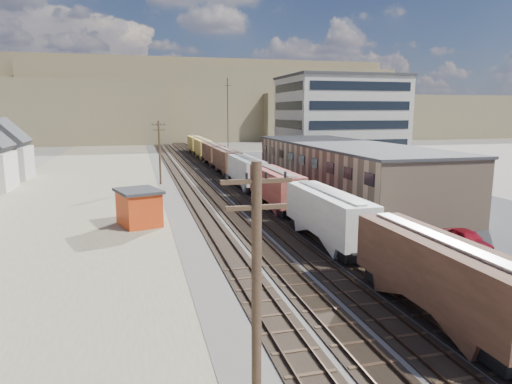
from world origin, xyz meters
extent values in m
plane|color=#6B6356|center=(0.00, 0.00, 0.00)|extent=(300.00, 300.00, 0.00)
cube|color=#4C4742|center=(0.00, 50.00, 0.03)|extent=(18.00, 200.00, 0.06)
cube|color=#7A7154|center=(-20.00, 40.00, 0.01)|extent=(24.00, 180.00, 0.03)
cube|color=#232326|center=(22.00, 35.00, 0.02)|extent=(26.00, 120.00, 0.04)
cube|color=black|center=(-5.00, 50.00, 0.10)|extent=(2.60, 200.00, 0.08)
cube|color=#38281E|center=(-5.72, 50.00, 0.22)|extent=(0.08, 200.00, 0.16)
cube|color=#38281E|center=(-4.28, 50.00, 0.22)|extent=(0.08, 200.00, 0.16)
cube|color=black|center=(-2.00, 50.00, 0.10)|extent=(2.60, 200.00, 0.08)
cube|color=#38281E|center=(-2.72, 50.00, 0.22)|extent=(0.08, 200.00, 0.16)
cube|color=#38281E|center=(-1.28, 50.00, 0.22)|extent=(0.08, 200.00, 0.16)
cube|color=black|center=(1.00, 50.00, 0.10)|extent=(2.60, 200.00, 0.08)
cube|color=#38281E|center=(0.28, 50.00, 0.22)|extent=(0.08, 200.00, 0.16)
cube|color=#38281E|center=(1.72, 50.00, 0.22)|extent=(0.08, 200.00, 0.16)
cube|color=black|center=(3.80, 50.00, 0.10)|extent=(2.60, 200.00, 0.08)
cube|color=#38281E|center=(3.08, 50.00, 0.22)|extent=(0.08, 200.00, 0.16)
cube|color=#38281E|center=(4.52, 50.00, 0.22)|extent=(0.08, 200.00, 0.16)
cube|color=black|center=(3.80, -15.61, 0.75)|extent=(2.20, 2.20, 0.90)
cube|color=black|center=(3.80, -5.46, 0.75)|extent=(2.20, 2.20, 0.90)
cube|color=#442C1D|center=(3.80, -10.53, 2.90)|extent=(3.00, 13.34, 3.40)
cube|color=#B7B7B2|center=(3.80, -10.53, 4.68)|extent=(0.90, 12.33, 0.16)
cube|color=black|center=(3.80, -0.41, 0.75)|extent=(2.20, 2.20, 0.90)
cube|color=black|center=(3.80, 9.74, 0.75)|extent=(2.20, 2.20, 0.90)
cube|color=beige|center=(3.80, 4.67, 2.90)|extent=(3.00, 13.34, 3.40)
cube|color=#B7B7B2|center=(3.80, 4.67, 4.68)|extent=(0.90, 12.32, 0.16)
cube|color=black|center=(3.80, 14.79, 0.75)|extent=(2.20, 2.20, 0.90)
cube|color=black|center=(3.80, 24.94, 0.75)|extent=(2.20, 2.20, 0.90)
cube|color=maroon|center=(3.80, 19.87, 2.90)|extent=(3.00, 13.34, 3.40)
cube|color=#B7B7B2|center=(3.80, 19.87, 4.68)|extent=(0.90, 12.33, 0.16)
cube|color=black|center=(3.80, 29.99, 0.75)|extent=(2.20, 2.20, 0.90)
cube|color=black|center=(3.80, 40.14, 0.75)|extent=(2.20, 2.20, 0.90)
cube|color=beige|center=(3.80, 35.07, 2.90)|extent=(3.00, 13.34, 3.40)
cube|color=#B7B7B2|center=(3.80, 35.07, 4.68)|extent=(0.90, 12.33, 0.16)
cube|color=black|center=(3.80, 45.19, 0.75)|extent=(2.20, 2.20, 0.90)
cube|color=black|center=(3.80, 55.34, 0.75)|extent=(2.20, 2.20, 0.90)
cube|color=#442C1D|center=(3.80, 50.27, 2.90)|extent=(3.00, 13.34, 3.40)
cube|color=#B7B7B2|center=(3.80, 50.27, 4.68)|extent=(0.90, 12.33, 0.16)
cube|color=black|center=(3.80, 60.39, 0.75)|extent=(2.20, 2.20, 0.90)
cube|color=black|center=(3.80, 70.54, 0.75)|extent=(2.20, 2.20, 0.90)
cube|color=#442C1D|center=(3.80, 65.47, 2.90)|extent=(3.00, 13.34, 3.40)
cube|color=#B7B7B2|center=(3.80, 65.47, 4.68)|extent=(0.90, 12.32, 0.16)
cube|color=black|center=(3.80, 75.59, 0.75)|extent=(2.20, 2.20, 0.90)
cube|color=black|center=(3.80, 85.74, 0.75)|extent=(2.20, 2.20, 0.90)
cube|color=gold|center=(3.80, 80.67, 2.90)|extent=(3.00, 13.34, 3.40)
cube|color=#B7B7B2|center=(3.80, 80.67, 4.68)|extent=(0.90, 12.32, 0.16)
cube|color=black|center=(3.80, 90.79, 0.75)|extent=(2.20, 2.20, 0.90)
cube|color=black|center=(3.80, 100.94, 0.75)|extent=(2.20, 2.20, 0.90)
cube|color=gold|center=(3.80, 95.87, 2.90)|extent=(3.00, 13.34, 3.40)
cube|color=#B7B7B2|center=(3.80, 95.87, 4.68)|extent=(0.90, 12.32, 0.16)
cube|color=#A07F64|center=(15.00, 25.00, 3.50)|extent=(12.00, 40.00, 7.00)
cube|color=#2D2D30|center=(15.00, 25.00, 7.10)|extent=(12.40, 40.40, 0.30)
cube|color=black|center=(8.95, 25.00, 2.20)|extent=(0.12, 36.00, 1.20)
cube|color=black|center=(8.95, 25.00, 5.20)|extent=(0.12, 36.00, 1.20)
cube|color=#9E998E|center=(28.00, 55.00, 9.00)|extent=(22.00, 18.00, 18.00)
cube|color=#2D2D30|center=(28.00, 55.00, 18.20)|extent=(22.60, 18.60, 0.50)
cube|color=black|center=(16.95, 55.00, 9.00)|extent=(0.12, 16.00, 16.00)
cube|color=black|center=(28.00, 45.95, 9.00)|extent=(20.00, 0.12, 16.00)
cylinder|color=#382619|center=(-8.50, -18.00, 5.00)|extent=(0.32, 0.32, 10.00)
cube|color=#382619|center=(-8.50, -18.00, 9.40)|extent=(2.20, 0.14, 0.14)
cube|color=#382619|center=(-8.50, -18.00, 8.60)|extent=(1.90, 0.14, 0.14)
cylinder|color=black|center=(-7.90, -18.00, 9.55)|extent=(0.08, 0.08, 0.22)
cylinder|color=#382619|center=(-8.50, 42.00, 5.00)|extent=(0.32, 0.32, 10.00)
cube|color=#382619|center=(-8.50, 42.00, 9.40)|extent=(2.20, 0.14, 0.14)
cube|color=#382619|center=(-8.50, 42.00, 8.60)|extent=(1.90, 0.14, 0.14)
cylinder|color=black|center=(-7.90, 42.00, 9.55)|extent=(0.08, 0.08, 0.22)
cylinder|color=black|center=(6.00, 60.00, 9.00)|extent=(0.16, 0.16, 18.00)
cube|color=black|center=(6.00, 60.00, 16.50)|extent=(1.20, 0.08, 0.08)
cube|color=#9E998E|center=(-34.00, 55.00, 2.75)|extent=(8.00, 8.00, 5.50)
cube|color=#2D2D30|center=(-34.00, 55.00, 6.40)|extent=(8.15, 8.16, 8.15)
cube|color=brown|center=(20.00, 160.00, 14.00)|extent=(140.00, 45.00, 28.00)
cube|color=brown|center=(90.00, 150.00, 9.00)|extent=(110.00, 38.00, 18.00)
cube|color=brown|center=(-10.00, 180.00, 16.00)|extent=(200.00, 60.00, 32.00)
cube|color=#C03912|center=(-11.99, 15.73, 1.72)|extent=(4.67, 5.42, 3.45)
cube|color=#2D2D30|center=(-11.99, 15.73, 3.56)|extent=(5.25, 6.00, 0.29)
cube|color=black|center=(-10.29, 16.27, 1.84)|extent=(0.46, 1.13, 1.15)
imported|color=maroon|center=(14.45, 0.15, 0.86)|extent=(2.35, 5.17, 1.72)
imported|color=white|center=(21.00, 8.01, 0.80)|extent=(4.14, 4.97, 1.60)
imported|color=navy|center=(25.18, 59.27, 0.77)|extent=(4.48, 6.08, 1.54)
imported|color=silver|center=(32.22, 57.64, 0.67)|extent=(2.47, 4.20, 1.34)
camera|label=1|loc=(-11.91, -31.00, 11.45)|focal=32.00mm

